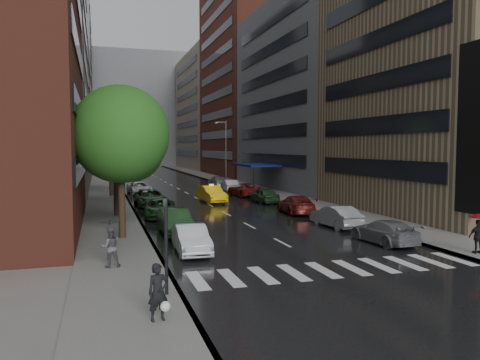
# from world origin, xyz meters

# --- Properties ---
(ground) EXTENTS (220.00, 220.00, 0.00)m
(ground) POSITION_xyz_m (0.00, 0.00, 0.00)
(ground) COLOR gray
(ground) RESTS_ON ground
(road) EXTENTS (14.00, 140.00, 0.01)m
(road) POSITION_xyz_m (0.00, 50.00, 0.01)
(road) COLOR black
(road) RESTS_ON ground
(sidewalk_left) EXTENTS (4.00, 140.00, 0.15)m
(sidewalk_left) POSITION_xyz_m (-9.00, 50.00, 0.07)
(sidewalk_left) COLOR gray
(sidewalk_left) RESTS_ON ground
(sidewalk_right) EXTENTS (4.00, 140.00, 0.15)m
(sidewalk_right) POSITION_xyz_m (9.00, 50.00, 0.07)
(sidewalk_right) COLOR gray
(sidewalk_right) RESTS_ON ground
(crosswalk) EXTENTS (13.15, 2.80, 0.01)m
(crosswalk) POSITION_xyz_m (0.20, -2.00, 0.01)
(crosswalk) COLOR silver
(crosswalk) RESTS_ON ground
(buildings_left) EXTENTS (8.00, 108.00, 38.00)m
(buildings_left) POSITION_xyz_m (-15.00, 58.79, 15.99)
(buildings_left) COLOR maroon
(buildings_left) RESTS_ON ground
(buildings_right) EXTENTS (8.05, 109.10, 36.00)m
(buildings_right) POSITION_xyz_m (15.00, 56.70, 15.03)
(buildings_right) COLOR #937A5B
(buildings_right) RESTS_ON ground
(building_far) EXTENTS (40.00, 14.00, 32.00)m
(building_far) POSITION_xyz_m (0.00, 118.00, 16.00)
(building_far) COLOR slate
(building_far) RESTS_ON ground
(tree_near) EXTENTS (5.61, 5.61, 8.94)m
(tree_near) POSITION_xyz_m (-8.60, 7.45, 6.12)
(tree_near) COLOR #382619
(tree_near) RESTS_ON ground
(tree_mid) EXTENTS (5.79, 5.79, 9.22)m
(tree_mid) POSITION_xyz_m (-8.60, 16.67, 6.31)
(tree_mid) COLOR #382619
(tree_mid) RESTS_ON ground
(tree_far) EXTENTS (5.49, 5.49, 8.75)m
(tree_far) POSITION_xyz_m (-8.60, 31.95, 5.99)
(tree_far) COLOR #382619
(tree_far) RESTS_ON ground
(taxi) EXTENTS (2.13, 5.07, 1.63)m
(taxi) POSITION_xyz_m (0.64, 23.95, 0.81)
(taxi) COLOR yellow
(taxi) RESTS_ON ground
(parked_cars_left) EXTENTS (2.88, 36.10, 1.58)m
(parked_cars_left) POSITION_xyz_m (-5.40, 19.45, 0.74)
(parked_cars_left) COLOR silver
(parked_cars_left) RESTS_ON ground
(parked_cars_right) EXTENTS (2.84, 43.25, 1.51)m
(parked_cars_right) POSITION_xyz_m (5.40, 22.30, 0.73)
(parked_cars_right) COLOR slate
(parked_cars_right) RESTS_ON ground
(ped_bag_walker) EXTENTS (0.72, 0.54, 1.76)m
(ped_bag_walker) POSITION_xyz_m (-8.18, -6.32, 1.00)
(ped_bag_walker) COLOR black
(ped_bag_walker) RESTS_ON sidewalk_left
(ped_black_umbrella) EXTENTS (0.96, 0.98, 2.09)m
(ped_black_umbrella) POSITION_xyz_m (-9.42, 0.67, 1.38)
(ped_black_umbrella) COLOR #4B4B50
(ped_black_umbrella) RESTS_ON sidewalk_left
(ped_red_umbrella) EXTENTS (1.05, 0.82, 2.01)m
(ped_red_umbrella) POSITION_xyz_m (8.03, -1.87, 1.33)
(ped_red_umbrella) COLOR black
(ped_red_umbrella) RESTS_ON sidewalk_right
(traffic_light) EXTENTS (0.18, 0.15, 3.45)m
(traffic_light) POSITION_xyz_m (-7.60, -3.85, 2.23)
(traffic_light) COLOR black
(traffic_light) RESTS_ON sidewalk_left
(street_lamp_left) EXTENTS (1.74, 0.22, 9.00)m
(street_lamp_left) POSITION_xyz_m (-7.72, 30.00, 4.89)
(street_lamp_left) COLOR gray
(street_lamp_left) RESTS_ON sidewalk_left
(street_lamp_right) EXTENTS (1.74, 0.22, 9.00)m
(street_lamp_right) POSITION_xyz_m (7.72, 45.00, 4.89)
(street_lamp_right) COLOR gray
(street_lamp_right) RESTS_ON sidewalk_right
(awning) EXTENTS (4.00, 8.00, 3.12)m
(awning) POSITION_xyz_m (8.98, 35.00, 3.13)
(awning) COLOR navy
(awning) RESTS_ON sidewalk_right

